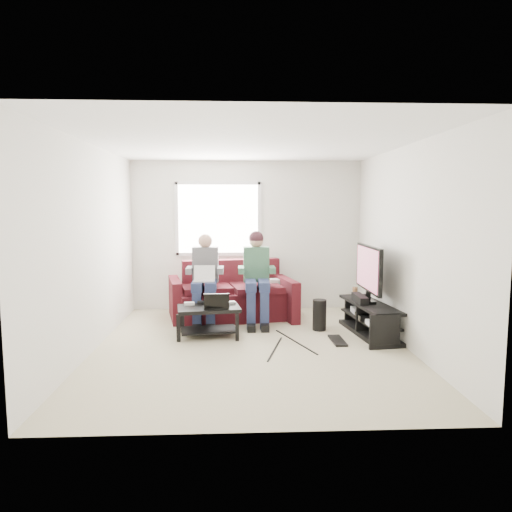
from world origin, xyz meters
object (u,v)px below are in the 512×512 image
object	(u,v)px
tv_stand	(370,321)
end_table	(276,299)
sofa	(231,297)
tv	(369,270)
coffee_table	(209,315)
subwoofer	(319,315)

from	to	relation	value
tv_stand	end_table	xyz separation A→B (m)	(-1.22, 1.23, 0.07)
tv_stand	end_table	size ratio (longest dim) A/B	2.31
sofa	tv	distance (m)	2.28
tv	end_table	bearing A→B (deg)	137.21
coffee_table	subwoofer	distance (m)	1.63
coffee_table	tv_stand	world-z (taller)	tv_stand
tv_stand	subwoofer	world-z (taller)	same
tv	tv_stand	bearing A→B (deg)	-88.53
sofa	tv_stand	xyz separation A→B (m)	(1.97, -1.08, -0.13)
coffee_table	tv	distance (m)	2.36
coffee_table	tv_stand	xyz separation A→B (m)	(2.28, -0.01, -0.11)
tv_stand	tv	xyz separation A→B (m)	(-0.00, 0.10, 0.71)
tv	coffee_table	bearing A→B (deg)	-177.68
tv_stand	subwoofer	size ratio (longest dim) A/B	3.12
coffee_table	subwoofer	xyz separation A→B (m)	(1.61, 0.26, -0.09)
sofa	end_table	xyz separation A→B (m)	(0.76, 0.14, -0.06)
subwoofer	end_table	size ratio (longest dim) A/B	0.74
tv_stand	tv	distance (m)	0.72
coffee_table	end_table	distance (m)	1.61
end_table	coffee_table	bearing A→B (deg)	-131.02
sofa	tv_stand	distance (m)	2.25
coffee_table	end_table	xyz separation A→B (m)	(1.06, 1.22, -0.04)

